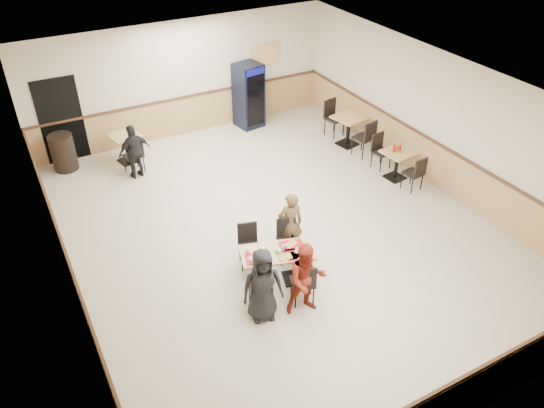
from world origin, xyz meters
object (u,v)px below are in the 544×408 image
diner_man_opposite (290,224)px  back_table (126,144)px  main_table (277,262)px  diner_woman_right (307,279)px  lone_diner (135,152)px  side_table_far (349,126)px  diner_woman_left (262,285)px  side_table_near (397,161)px  trash_bin (63,152)px  pepsi_cooler (249,96)px

diner_man_opposite → back_table: 5.24m
main_table → diner_woman_right: 0.86m
lone_diner → side_table_far: lone_diner is taller
main_table → back_table: back_table is taller
main_table → side_table_far: 5.56m
diner_man_opposite → side_table_far: (3.53, 3.09, -0.14)m
main_table → diner_woman_right: size_ratio=1.04×
main_table → diner_woman_left: bearing=-117.9°
side_table_near → back_table: size_ratio=0.88×
main_table → side_table_far: bearing=58.8°
side_table_far → trash_bin: 7.02m
side_table_near → back_table: (-5.26, 3.77, 0.02)m
lone_diner → main_table: bearing=92.9°
diner_woman_right → trash_bin: size_ratio=1.51×
main_table → back_table: 5.67m
diner_woman_left → side_table_far: size_ratio=1.58×
side_table_far → back_table: side_table_far is taller
main_table → diner_woman_right: (0.08, -0.83, 0.22)m
diner_woman_right → diner_man_opposite: (0.54, 1.45, -0.01)m
lone_diner → pepsi_cooler: bearing=-171.4°
back_table → trash_bin: 1.46m
trash_bin → side_table_near: bearing=-31.7°
diner_woman_right → diner_man_opposite: 1.55m
back_table → diner_man_opposite: bearing=-70.8°
lone_diner → pepsi_cooler: 3.74m
lone_diner → trash_bin: lone_diner is taller
back_table → trash_bin: bearing=166.1°
main_table → back_table: (-1.11, 5.56, 0.03)m
back_table → lone_diner: bearing=-90.0°
diner_woman_left → diner_man_opposite: size_ratio=1.03×
diner_woman_right → pepsi_cooler: bearing=85.6°
diner_woman_right → diner_woman_left: bearing=177.7°
side_table_near → pepsi_cooler: size_ratio=0.41×
side_table_far → pepsi_cooler: pepsi_cooler is taller
diner_woman_left → lone_diner: bearing=109.4°
trash_bin → side_table_far: bearing=-18.3°
diner_woman_left → side_table_near: diner_woman_left is taller
main_table → diner_man_opposite: size_ratio=1.06×
side_table_far → lone_diner: bearing=168.8°
side_table_near → side_table_far: size_ratio=0.83×
diner_woman_left → side_table_far: (4.76, 4.32, -0.16)m
side_table_near → trash_bin: (-6.67, 4.12, -0.01)m
main_table → pepsi_cooler: bearing=84.8°
main_table → side_table_far: size_ratio=1.63×
diner_woman_right → side_table_near: diner_woman_right is taller
diner_man_opposite → side_table_far: size_ratio=1.54×
main_table → diner_woman_right: diner_woman_right is taller
lone_diner → back_table: 0.83m
back_table → side_table_near: bearing=-35.6°
diner_man_opposite → pepsi_cooler: pepsi_cooler is taller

